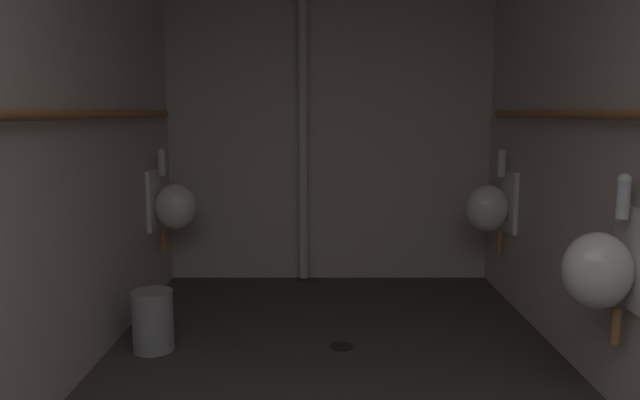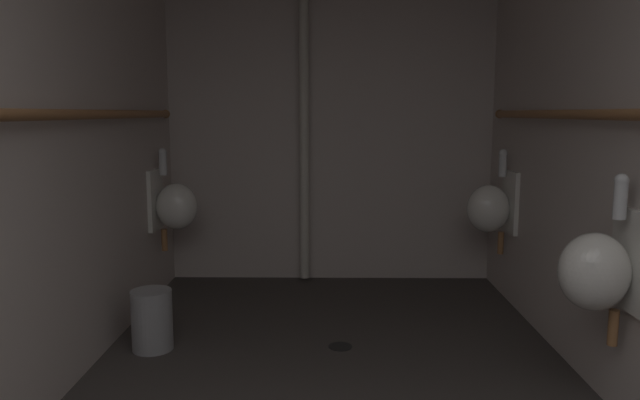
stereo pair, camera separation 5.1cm
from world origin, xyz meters
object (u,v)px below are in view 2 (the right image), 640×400
Objects in this scene: waste_bin at (152,320)px; standpipe_back_wall at (304,117)px; urinal_right_far at (491,207)px; floor_drain at (340,346)px; urinal_right_mid at (599,269)px; urinal_left_mid at (174,205)px.

standpipe_back_wall is at bearing 60.18° from waste_bin.
urinal_right_far is 5.39× the size of floor_drain.
urinal_right_mid is 1.70m from urinal_right_far.
standpipe_back_wall is at bearing 24.82° from urinal_left_mid.
standpipe_back_wall is at bearing 121.48° from urinal_right_mid.
urinal_left_mid is at bearing 142.23° from urinal_right_mid.
standpipe_back_wall is (-1.35, 2.21, 0.63)m from urinal_right_mid.
urinal_right_mid is at bearing -37.77° from urinal_left_mid.
standpipe_back_wall is at bearing 100.61° from floor_drain.
floor_drain is at bearing -38.64° from urinal_left_mid.
urinal_right_mid and urinal_right_far have the same top height.
urinal_right_mid is at bearing -36.80° from floor_drain.
waste_bin is (-2.18, 0.77, -0.52)m from urinal_right_mid.
floor_drain is 1.10m from waste_bin.
urinal_right_far is (0.00, 1.70, 0.00)m from urinal_right_mid.
urinal_right_mid is 2.37m from waste_bin.
urinal_left_mid is 1.68m from floor_drain.
floor_drain is (1.20, -0.96, -0.69)m from urinal_left_mid.
urinal_right_far is (2.29, -0.07, 0.00)m from urinal_left_mid.
urinal_right_mid is at bearing -58.52° from standpipe_back_wall.
urinal_right_mid is 1.53m from floor_drain.
urinal_left_mid reaches higher than floor_drain.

